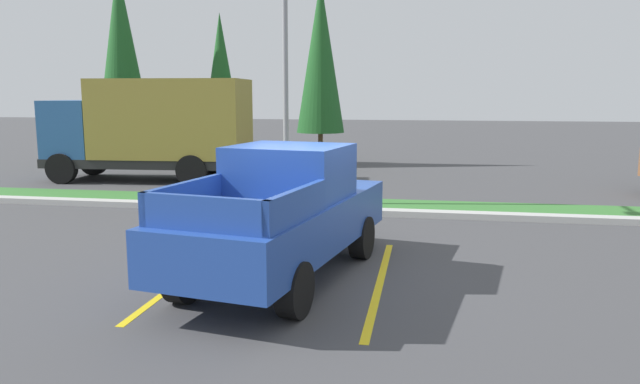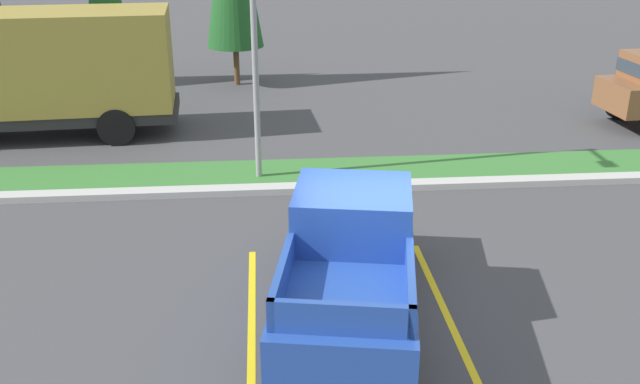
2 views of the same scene
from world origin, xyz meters
name	(u,v)px [view 1 (image 1 of 2)]	position (x,y,z in m)	size (l,w,h in m)	color
ground_plane	(317,274)	(0.00, 0.00, 0.00)	(120.00, 120.00, 0.00)	#424244
parking_line_near	(192,272)	(-2.04, -0.30, 0.00)	(0.12, 4.80, 0.01)	yellow
parking_line_far	(380,282)	(1.06, -0.30, 0.00)	(0.12, 4.80, 0.01)	yellow
curb_strip	(354,211)	(0.00, 5.00, 0.07)	(56.00, 0.40, 0.15)	#B2B2AD
grass_median	(359,205)	(0.00, 6.10, 0.03)	(56.00, 1.80, 0.06)	#387533
pickup_truck_main	(284,213)	(-0.48, -0.25, 1.04)	(2.79, 5.48, 2.10)	black
cargo_truck_distant	(153,126)	(-7.39, 9.69, 1.85)	(6.94, 2.88, 3.40)	black
street_light	(284,40)	(-1.89, 5.75, 4.25)	(0.24, 1.49, 7.39)	gray
cypress_tree_leftmost	(121,47)	(-11.00, 14.57, 4.84)	(2.14, 2.14, 8.22)	brown
cypress_tree_left_inner	(221,75)	(-6.97, 15.44, 3.70)	(1.64, 1.64, 6.29)	brown
cypress_tree_center	(321,56)	(-2.62, 15.12, 4.42)	(1.95, 1.95, 7.51)	brown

